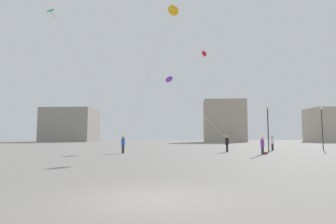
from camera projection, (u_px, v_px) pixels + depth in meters
ground_plane at (149, 199)px, 7.69m from camera, size 300.00×300.00×0.00m
person_in_purple at (262, 145)px, 27.29m from camera, size 0.37×0.37×1.68m
person_in_white at (272, 142)px, 35.13m from camera, size 0.40×0.40×1.85m
person_in_black at (227, 143)px, 31.55m from camera, size 0.40×0.40×1.85m
person_in_blue at (123, 144)px, 29.18m from camera, size 0.40×0.40×1.84m
kite_emerald_diamond at (53, 15)px, 25.42m from camera, size 6.37×5.66×12.12m
kite_amber_diamond at (173, 12)px, 26.15m from camera, size 6.01×4.71×12.62m
kite_crimson_diamond at (205, 55)px, 36.79m from camera, size 2.43×4.80×11.76m
kite_violet_diamond at (169, 79)px, 42.60m from camera, size 7.61×10.95×9.69m
building_left_hall at (71, 125)px, 100.34m from camera, size 17.79×14.62×11.79m
building_centre_hall at (224, 121)px, 93.35m from camera, size 13.83×9.82×13.94m
building_right_hall at (328, 125)px, 95.73m from camera, size 13.07×12.14×11.54m
lamppost_east at (268, 121)px, 30.59m from camera, size 0.36×0.36×5.13m
lamppost_west at (322, 121)px, 37.98m from camera, size 0.36×0.36×5.82m
handbag_beside_flyer at (266, 153)px, 27.31m from camera, size 0.35×0.25×0.24m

